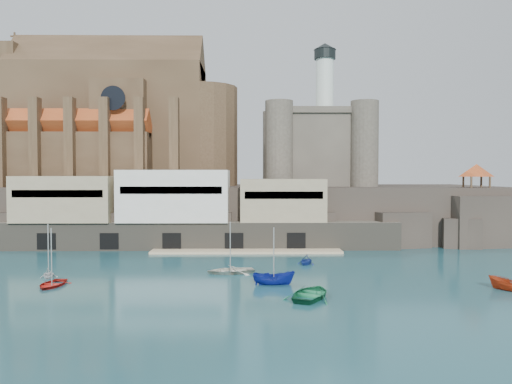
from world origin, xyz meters
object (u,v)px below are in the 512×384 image
at_px(castle_keep, 316,145).
at_px(boat_2, 274,285).
at_px(church, 119,126).
at_px(boat_0, 52,286).
at_px(pavilion, 477,172).

distance_m(castle_keep, boat_2, 50.87).
height_order(church, boat_0, church).
bearing_deg(church, boat_2, -58.03).
bearing_deg(boat_2, castle_keep, -14.23).
xyz_separation_m(boat_0, boat_2, (24.46, 0.43, 0.00)).
bearing_deg(church, pavilion, -13.48).
height_order(church, castle_keep, church).
distance_m(church, castle_keep, 40.39).
bearing_deg(boat_2, pavilion, -50.76).
xyz_separation_m(castle_keep, boat_2, (-10.88, -46.20, -18.31)).
bearing_deg(church, boat_0, -84.14).
bearing_deg(boat_2, church, 31.00).
bearing_deg(boat_0, boat_2, 4.33).
xyz_separation_m(castle_keep, boat_0, (-35.35, -46.62, -18.31)).
bearing_deg(boat_0, castle_keep, 56.17).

